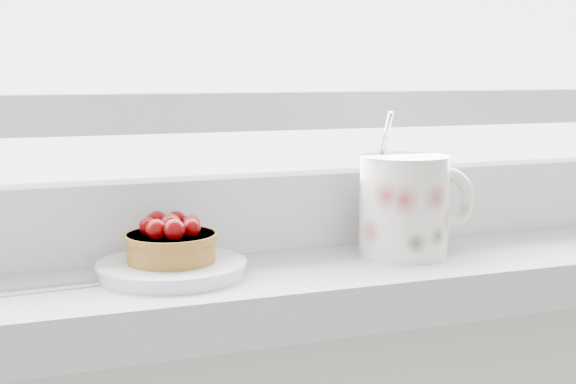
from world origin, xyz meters
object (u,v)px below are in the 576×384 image
saucer (172,269)px  raspberry_tart (171,242)px  fork (72,286)px  floral_mug (407,203)px

saucer → raspberry_tart: (-0.00, -0.00, 0.02)m
saucer → fork: size_ratio=0.71×
raspberry_tart → fork: bearing=-173.9°
raspberry_tart → fork: 0.09m
floral_mug → fork: size_ratio=0.75×
saucer → floral_mug: 0.22m
saucer → floral_mug: (0.22, -0.00, 0.04)m
raspberry_tart → fork: (-0.08, -0.01, -0.03)m
floral_mug → raspberry_tart: bearing=179.7°
floral_mug → fork: floral_mug is taller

